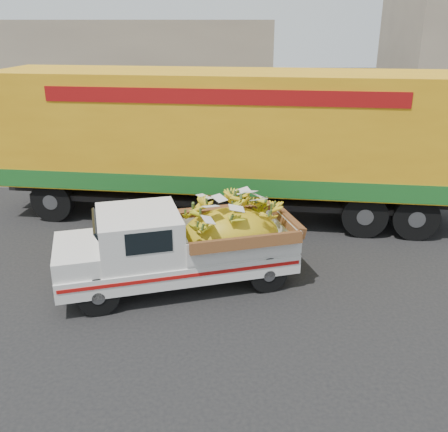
{
  "coord_description": "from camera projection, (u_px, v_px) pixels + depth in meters",
  "views": [
    {
      "loc": [
        -0.76,
        -9.08,
        4.95
      ],
      "look_at": [
        -0.84,
        0.7,
        1.12
      ],
      "focal_mm": 40.0,
      "sensor_mm": 36.0,
      "label": 1
    }
  ],
  "objects": [
    {
      "name": "sidewalk",
      "position": [
        249.0,
        167.0,
        17.89
      ],
      "size": [
        60.0,
        4.0,
        0.14
      ],
      "primitive_type": "cube",
      "color": "gray",
      "rests_on": "ground"
    },
    {
      "name": "building_left",
      "position": [
        68.0,
        79.0,
        22.56
      ],
      "size": [
        18.0,
        6.0,
        5.0
      ],
      "primitive_type": "cube",
      "color": "gray",
      "rests_on": "ground"
    },
    {
      "name": "ground",
      "position": [
        264.0,
        279.0,
        10.26
      ],
      "size": [
        100.0,
        100.0,
        0.0
      ],
      "primitive_type": "plane",
      "color": "black",
      "rests_on": "ground"
    },
    {
      "name": "semi_trailer",
      "position": [
        228.0,
        138.0,
        12.91
      ],
      "size": [
        12.04,
        3.97,
        3.8
      ],
      "rotation": [
        0.0,
        0.0,
        -0.12
      ],
      "color": "black",
      "rests_on": "ground"
    },
    {
      "name": "pickup_truck",
      "position": [
        195.0,
        243.0,
        9.85
      ],
      "size": [
        4.86,
        2.84,
        1.61
      ],
      "rotation": [
        0.0,
        0.0,
        0.27
      ],
      "color": "black",
      "rests_on": "ground"
    },
    {
      "name": "curb",
      "position": [
        251.0,
        185.0,
        15.93
      ],
      "size": [
        60.0,
        0.25,
        0.15
      ],
      "primitive_type": "cube",
      "color": "gray",
      "rests_on": "ground"
    }
  ]
}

